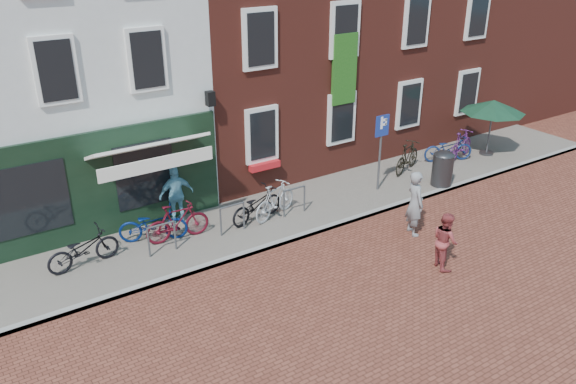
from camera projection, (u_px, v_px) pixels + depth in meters
ground at (304, 239)px, 15.49m from camera, size 80.00×80.00×0.00m
sidewalk at (303, 207)px, 17.10m from camera, size 24.00×3.00×0.10m
building_stucco at (22, 47)px, 16.44m from camera, size 8.00×8.00×9.00m
building_brick_mid at (237, 12)px, 19.73m from camera, size 6.00×8.00×10.00m
building_brick_right at (371, 1)px, 22.72m from camera, size 6.00×8.00×10.00m
filler_right at (479, 3)px, 26.17m from camera, size 7.00×8.00×9.00m
litter_bin at (443, 166)px, 18.25m from camera, size 0.66×0.66×1.22m
parking_sign at (381, 139)px, 17.48m from camera, size 0.50×0.07×2.43m
parasol at (494, 104)px, 20.26m from camera, size 2.25×2.25×2.12m
woman at (415, 203)px, 15.39m from camera, size 0.60×0.76×1.82m
boy at (445, 240)px, 13.92m from camera, size 0.75×0.85×1.45m
cafe_person at (176, 194)px, 15.84m from camera, size 0.99×0.46×1.66m
bicycle_0 at (83, 249)px, 13.86m from camera, size 1.83×0.82×0.93m
bicycle_1 at (177, 222)px, 15.04m from camera, size 1.75×0.61×1.03m
bicycle_2 at (153, 224)px, 15.02m from camera, size 1.87×1.25×0.93m
bicycle_3 at (275, 200)px, 16.25m from camera, size 1.78×1.05×1.03m
bicycle_4 at (257, 205)px, 16.07m from camera, size 1.86×0.97×0.93m
bicycle_5 at (407, 157)px, 19.32m from camera, size 1.77×1.10×1.03m
bicycle_6 at (448, 148)px, 20.23m from camera, size 1.87×1.25×0.93m
bicycle_7 at (461, 145)px, 20.39m from camera, size 1.78×0.96×1.03m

